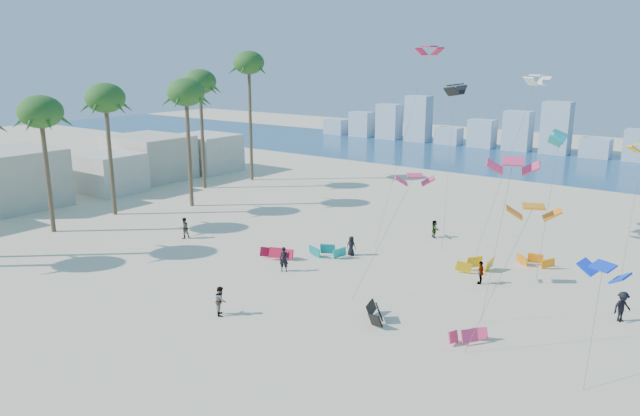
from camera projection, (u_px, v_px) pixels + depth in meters
The scene contains 10 objects.
ground at pixel (113, 331), 34.50m from camera, with size 220.00×220.00×0.00m, color beige.
ocean at pixel (525, 161), 90.51m from camera, with size 220.00×220.00×0.00m, color navy.
kitesurfer_near at pixel (284, 259), 43.81m from camera, with size 0.67×0.44×1.85m, color black.
kitesurfer_mid at pixel (221, 301), 36.47m from camera, with size 0.88×0.68×1.80m, color gray.
kitesurfers_far at pixel (429, 258), 44.34m from camera, with size 38.57×14.34×1.88m.
grounded_kites at pixel (407, 271), 42.71m from camera, with size 20.40×17.56×0.99m.
flying_kites at pixel (536, 120), 41.21m from camera, with size 26.97×21.98×16.63m.
palm_row at pixel (111, 97), 56.96m from camera, with size 9.39×44.80×16.06m.
beachfront_buildings at pixel (91, 169), 69.54m from camera, with size 11.50×43.00×6.00m.
distant_skyline at pixel (540, 134), 98.22m from camera, with size 85.00×3.00×8.40m.
Camera 1 is at (28.53, -18.31, 15.30)m, focal length 33.66 mm.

